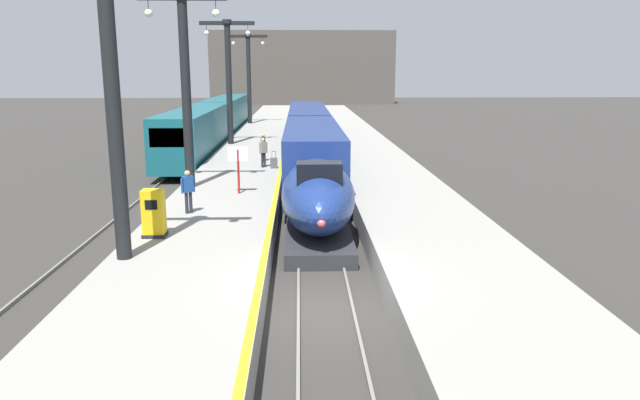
# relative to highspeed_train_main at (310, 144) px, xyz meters

# --- Properties ---
(ground_plane) EXTENTS (260.00, 260.00, 0.00)m
(ground_plane) POSITION_rel_highspeed_train_main_xyz_m (0.00, -22.15, -1.92)
(ground_plane) COLOR #33302D
(platform_left) EXTENTS (4.80, 110.00, 1.05)m
(platform_left) POSITION_rel_highspeed_train_main_xyz_m (-4.05, 2.60, -1.40)
(platform_left) COLOR gray
(platform_left) RESTS_ON ground
(platform_right) EXTENTS (4.80, 110.00, 1.05)m
(platform_right) POSITION_rel_highspeed_train_main_xyz_m (4.05, 2.60, -1.40)
(platform_right) COLOR gray
(platform_right) RESTS_ON ground
(platform_left_safety_stripe) EXTENTS (0.20, 107.80, 0.01)m
(platform_left_safety_stripe) POSITION_rel_highspeed_train_main_xyz_m (-1.77, 2.60, -0.87)
(platform_left_safety_stripe) COLOR yellow
(platform_left_safety_stripe) RESTS_ON platform_left
(rail_main_left) EXTENTS (0.08, 110.00, 0.12)m
(rail_main_left) POSITION_rel_highspeed_train_main_xyz_m (-0.75, 5.35, -1.86)
(rail_main_left) COLOR slate
(rail_main_left) RESTS_ON ground
(rail_main_right) EXTENTS (0.08, 110.00, 0.12)m
(rail_main_right) POSITION_rel_highspeed_train_main_xyz_m (0.75, 5.35, -1.86)
(rail_main_right) COLOR slate
(rail_main_right) RESTS_ON ground
(rail_secondary_left) EXTENTS (0.08, 110.00, 0.12)m
(rail_secondary_left) POSITION_rel_highspeed_train_main_xyz_m (-8.85, 5.35, -1.86)
(rail_secondary_left) COLOR slate
(rail_secondary_left) RESTS_ON ground
(rail_secondary_right) EXTENTS (0.08, 110.00, 0.12)m
(rail_secondary_right) POSITION_rel_highspeed_train_main_xyz_m (-7.35, 5.35, -1.86)
(rail_secondary_right) COLOR slate
(rail_secondary_right) RESTS_ON ground
(highspeed_train_main) EXTENTS (2.92, 38.80, 3.60)m
(highspeed_train_main) POSITION_rel_highspeed_train_main_xyz_m (0.00, 0.00, 0.00)
(highspeed_train_main) COLOR navy
(highspeed_train_main) RESTS_ON ground
(regional_train_adjacent) EXTENTS (2.85, 36.60, 3.80)m
(regional_train_adjacent) POSITION_rel_highspeed_train_main_xyz_m (-8.10, 14.65, 0.21)
(regional_train_adjacent) COLOR #145660
(regional_train_adjacent) RESTS_ON ground
(station_column_near) EXTENTS (4.00, 0.68, 9.36)m
(station_column_near) POSITION_rel_highspeed_train_main_xyz_m (-5.90, -20.30, 4.75)
(station_column_near) COLOR black
(station_column_near) RESTS_ON platform_left
(station_column_mid) EXTENTS (4.00, 0.68, 8.89)m
(station_column_mid) POSITION_rel_highspeed_train_main_xyz_m (-5.90, -9.41, 4.50)
(station_column_mid) COLOR black
(station_column_mid) RESTS_ON platform_left
(station_column_far) EXTENTS (4.00, 0.68, 9.05)m
(station_column_far) POSITION_rel_highspeed_train_main_xyz_m (-5.90, 7.52, 4.58)
(station_column_far) COLOR black
(station_column_far) RESTS_ON platform_left
(station_column_distant) EXTENTS (4.00, 0.68, 9.10)m
(station_column_distant) POSITION_rel_highspeed_train_main_xyz_m (-5.90, 25.31, 4.61)
(station_column_distant) COLOR black
(station_column_distant) RESTS_ON platform_left
(passenger_near_edge) EXTENTS (0.46, 0.41, 1.69)m
(passenger_near_edge) POSITION_rel_highspeed_train_main_xyz_m (-2.76, -3.68, 0.12)
(passenger_near_edge) COLOR #23232D
(passenger_near_edge) RESTS_ON platform_left
(passenger_mid_platform) EXTENTS (0.48, 0.40, 1.69)m
(passenger_mid_platform) POSITION_rel_highspeed_train_main_xyz_m (-5.01, -14.73, 0.12)
(passenger_mid_platform) COLOR #23232D
(passenger_mid_platform) RESTS_ON platform_left
(passenger_far_waiting) EXTENTS (0.28, 0.56, 1.69)m
(passenger_far_waiting) POSITION_rel_highspeed_train_main_xyz_m (-2.91, -1.40, 0.12)
(passenger_far_waiting) COLOR #23232D
(passenger_far_waiting) RESTS_ON platform_left
(rolling_suitcase) EXTENTS (0.40, 0.22, 0.98)m
(rolling_suitcase) POSITION_rel_highspeed_train_main_xyz_m (-2.16, -4.06, -0.57)
(rolling_suitcase) COLOR #4C4C51
(rolling_suitcase) RESTS_ON platform_left
(ticket_machine_yellow) EXTENTS (0.76, 0.62, 1.60)m
(ticket_machine_yellow) POSITION_rel_highspeed_train_main_xyz_m (-5.55, -17.99, -0.13)
(ticket_machine_yellow) COLOR yellow
(ticket_machine_yellow) RESTS_ON platform_left
(departure_info_board) EXTENTS (0.90, 0.10, 2.12)m
(departure_info_board) POSITION_rel_highspeed_train_main_xyz_m (-3.44, -11.00, 0.64)
(departure_info_board) COLOR maroon
(departure_info_board) RESTS_ON platform_left
(terminus_back_wall) EXTENTS (36.00, 2.00, 14.00)m
(terminus_back_wall) POSITION_rel_highspeed_train_main_xyz_m (0.00, 79.85, 5.08)
(terminus_back_wall) COLOR #4C4742
(terminus_back_wall) RESTS_ON ground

